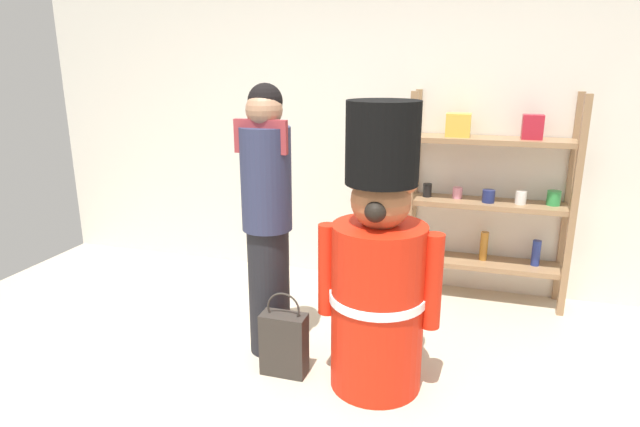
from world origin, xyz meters
name	(u,v)px	position (x,y,z in m)	size (l,w,h in m)	color
back_wall	(387,131)	(0.00, 2.20, 1.30)	(6.40, 0.12, 2.60)	silver
merchandise_shelf	(488,196)	(0.85, 1.98, 0.85)	(1.23, 0.35, 1.65)	#93704C
teddy_bear_guard	(379,271)	(0.26, 0.54, 0.72)	(0.71, 0.55, 1.66)	red
person_shopper	(267,217)	(-0.48, 0.72, 0.92)	(0.33, 0.31, 1.74)	black
shopping_bag	(284,343)	(-0.29, 0.48, 0.20)	(0.28, 0.14, 0.54)	#332D28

